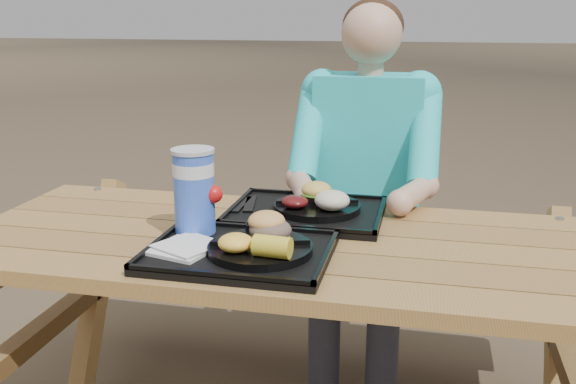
# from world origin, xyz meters

# --- Properties ---
(picnic_table) EXTENTS (1.80, 1.49, 0.75)m
(picnic_table) POSITION_xyz_m (0.00, 0.00, 0.38)
(picnic_table) COLOR #999999
(picnic_table) RESTS_ON ground
(tray_near) EXTENTS (0.45, 0.35, 0.02)m
(tray_near) POSITION_xyz_m (-0.09, -0.17, 0.76)
(tray_near) COLOR black
(tray_near) RESTS_ON picnic_table
(tray_far) EXTENTS (0.45, 0.35, 0.02)m
(tray_far) POSITION_xyz_m (0.01, 0.19, 0.76)
(tray_far) COLOR black
(tray_far) RESTS_ON picnic_table
(plate_near) EXTENTS (0.26, 0.26, 0.02)m
(plate_near) POSITION_xyz_m (-0.03, -0.17, 0.78)
(plate_near) COLOR black
(plate_near) RESTS_ON tray_near
(plate_far) EXTENTS (0.26, 0.26, 0.02)m
(plate_far) POSITION_xyz_m (0.04, 0.20, 0.78)
(plate_far) COLOR black
(plate_far) RESTS_ON tray_far
(napkin_stack) EXTENTS (0.18, 0.18, 0.02)m
(napkin_stack) POSITION_xyz_m (-0.22, -0.20, 0.78)
(napkin_stack) COLOR silver
(napkin_stack) RESTS_ON tray_near
(soda_cup) EXTENTS (0.11, 0.11, 0.22)m
(soda_cup) POSITION_xyz_m (-0.24, -0.06, 0.88)
(soda_cup) COLOR blue
(soda_cup) RESTS_ON tray_near
(condiment_bbq) EXTENTS (0.05, 0.05, 0.03)m
(condiment_bbq) POSITION_xyz_m (-0.08, -0.05, 0.79)
(condiment_bbq) COLOR black
(condiment_bbq) RESTS_ON tray_near
(condiment_mustard) EXTENTS (0.05, 0.05, 0.03)m
(condiment_mustard) POSITION_xyz_m (-0.03, -0.05, 0.79)
(condiment_mustard) COLOR orange
(condiment_mustard) RESTS_ON tray_near
(sandwich) EXTENTS (0.10, 0.10, 0.10)m
(sandwich) POSITION_xyz_m (-0.02, -0.12, 0.84)
(sandwich) COLOR #E19D4F
(sandwich) RESTS_ON plate_near
(mac_cheese) EXTENTS (0.09, 0.09, 0.04)m
(mac_cheese) POSITION_xyz_m (-0.08, -0.22, 0.81)
(mac_cheese) COLOR yellow
(mac_cheese) RESTS_ON plate_near
(corn_cob) EXTENTS (0.10, 0.10, 0.05)m
(corn_cob) POSITION_xyz_m (0.02, -0.24, 0.82)
(corn_cob) COLOR yellow
(corn_cob) RESTS_ON plate_near
(cutlery_far) EXTENTS (0.06, 0.17, 0.01)m
(cutlery_far) POSITION_xyz_m (-0.17, 0.21, 0.77)
(cutlery_far) COLOR black
(cutlery_far) RESTS_ON tray_far
(burger) EXTENTS (0.10, 0.10, 0.09)m
(burger) POSITION_xyz_m (0.03, 0.25, 0.83)
(burger) COLOR gold
(burger) RESTS_ON plate_far
(baked_beans) EXTENTS (0.08, 0.08, 0.04)m
(baked_beans) POSITION_xyz_m (-0.01, 0.15, 0.81)
(baked_beans) COLOR #551111
(baked_beans) RESTS_ON plate_far
(potato_salad) EXTENTS (0.10, 0.10, 0.06)m
(potato_salad) POSITION_xyz_m (0.10, 0.16, 0.82)
(potato_salad) COLOR beige
(potato_salad) RESTS_ON plate_far
(diner) EXTENTS (0.48, 0.84, 1.28)m
(diner) POSITION_xyz_m (0.14, 0.67, 0.64)
(diner) COLOR #1DC9CB
(diner) RESTS_ON ground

